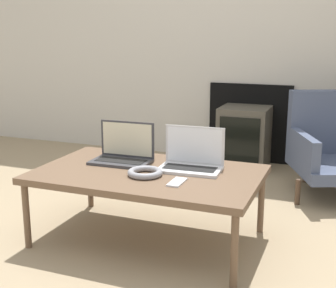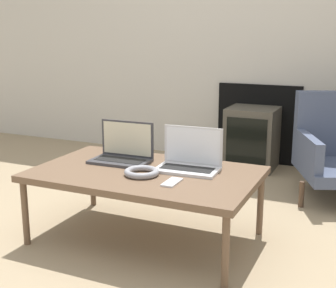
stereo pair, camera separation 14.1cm
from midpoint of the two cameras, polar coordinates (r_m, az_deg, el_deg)
ground_plane at (r=2.42m, az=-4.67°, el=-14.47°), size 14.00×14.00×0.00m
wall_back at (r=4.22m, az=10.27°, el=15.38°), size 7.00×0.08×2.60m
table at (r=2.55m, az=-1.19°, el=-3.93°), size 1.21×0.74×0.40m
laptop_left at (r=2.73m, az=-4.04°, el=-0.99°), size 0.34×0.21×0.23m
laptop_right at (r=2.56m, az=4.22°, el=-1.95°), size 0.35×0.22×0.23m
headphones at (r=2.46m, az=-1.60°, el=-3.46°), size 0.19×0.19×0.03m
phone at (r=2.34m, az=2.23°, el=-4.69°), size 0.06×0.15×0.01m
tv at (r=4.03m, az=11.20°, el=0.71°), size 0.40×0.39×0.52m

